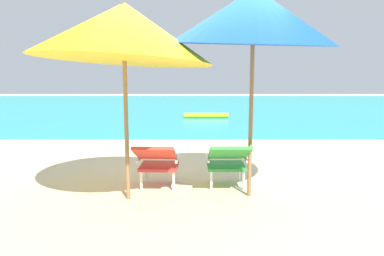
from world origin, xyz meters
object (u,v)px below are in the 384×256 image
Objects in this scene: swim_buoy at (208,115)px; beach_umbrella_right at (255,17)px; beach_umbrella_left at (125,32)px; lounge_chair_right at (229,160)px; lounge_chair_left at (159,161)px.

beach_umbrella_right is (0.22, -8.23, 2.13)m from swim_buoy.
swim_buoy is at bearing 81.01° from beach_umbrella_left.
beach_umbrella_right is at bearing 4.37° from beach_umbrella_left.
beach_umbrella_right reaches higher than lounge_chair_right.
beach_umbrella_right reaches higher than beach_umbrella_left.
swim_buoy is 7.97m from lounge_chair_right.
swim_buoy is 0.53× the size of beach_umbrella_left.
beach_umbrella_right is at bearing -88.47° from swim_buoy.
beach_umbrella_left is 1.56m from beach_umbrella_right.
beach_umbrella_right reaches higher than lounge_chair_left.
swim_buoy is 8.50m from beach_umbrella_right.
beach_umbrella_right is at bearing -45.80° from lounge_chair_right.
lounge_chair_left is 0.95m from lounge_chair_right.
swim_buoy is 0.61× the size of beach_umbrella_right.
beach_umbrella_left reaches higher than lounge_chair_left.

